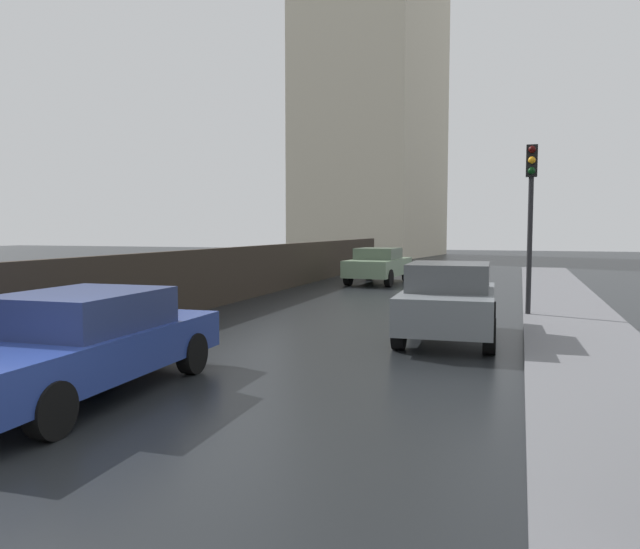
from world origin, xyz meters
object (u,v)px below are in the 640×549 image
car_blue_mid_road (80,342)px  traffic_light (531,197)px  car_grey_behind_camera (449,301)px  car_green_near_kerb (378,265)px

car_blue_mid_road → traffic_light: bearing=-124.2°
car_blue_mid_road → car_grey_behind_camera: bearing=-128.4°
car_green_near_kerb → traffic_light: (5.65, -8.50, 2.22)m
car_grey_behind_camera → traffic_light: traffic_light is taller
car_green_near_kerb → car_blue_mid_road: 17.43m
car_green_near_kerb → car_grey_behind_camera: size_ratio=1.10×
car_green_near_kerb → car_grey_behind_camera: (4.12, -11.83, 0.04)m
car_green_near_kerb → car_grey_behind_camera: bearing=112.6°
car_blue_mid_road → car_grey_behind_camera: size_ratio=1.19×
traffic_light → car_grey_behind_camera: bearing=-114.7°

